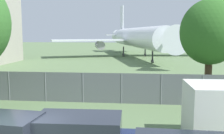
# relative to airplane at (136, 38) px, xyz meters

# --- Properties ---
(perimeter_fence) EXTENTS (56.07, 0.07, 1.99)m
(perimeter_fence) POSITION_rel_airplane_xyz_m (-3.08, -33.59, -2.70)
(perimeter_fence) COLOR slate
(perimeter_fence) RESTS_ON ground
(airplane) EXTENTS (31.63, 38.95, 11.00)m
(airplane) POSITION_rel_airplane_xyz_m (0.00, 0.00, 0.00)
(airplane) COLOR white
(airplane) RESTS_ON ground
(picnic_bench_near_cabin) EXTENTS (2.23, 1.76, 0.76)m
(picnic_bench_near_cabin) POSITION_rel_airplane_xyz_m (-4.01, -39.10, -3.22)
(picnic_bench_near_cabin) COLOR brown
(picnic_bench_near_cabin) RESTS_ON ground
(tree_left_of_cabin) EXTENTS (3.99, 3.99, 6.83)m
(tree_left_of_cabin) POSITION_rel_airplane_xyz_m (5.28, -32.03, 0.91)
(tree_left_of_cabin) COLOR #4C3823
(tree_left_of_cabin) RESTS_ON ground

